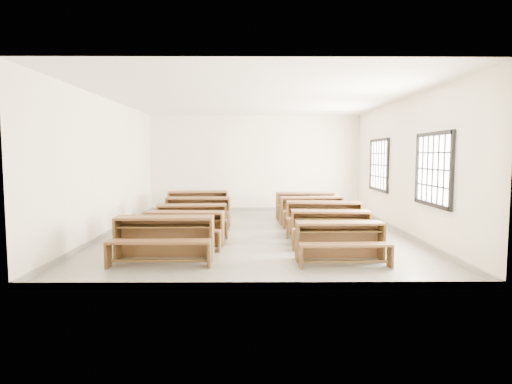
{
  "coord_description": "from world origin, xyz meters",
  "views": [
    {
      "loc": [
        -0.08,
        -10.13,
        1.89
      ],
      "look_at": [
        0.0,
        0.0,
        1.0
      ],
      "focal_mm": 30.0,
      "sensor_mm": 36.0,
      "label": 1
    }
  ],
  "objects_px": {
    "desk_set_1": "(185,226)",
    "desk_set_8": "(311,208)",
    "desk_set_6": "(331,225)",
    "desk_set_7": "(324,215)",
    "desk_set_3": "(198,209)",
    "desk_set_2": "(192,218)",
    "desk_set_9": "(305,203)",
    "desk_set_5": "(340,239)",
    "desk_set_0": "(164,235)",
    "desk_set_4": "(198,202)"
  },
  "relations": [
    {
      "from": "desk_set_3",
      "to": "desk_set_5",
      "type": "height_order",
      "value": "desk_set_3"
    },
    {
      "from": "desk_set_7",
      "to": "desk_set_8",
      "type": "xyz_separation_m",
      "value": [
        -0.09,
        1.46,
        -0.02
      ]
    },
    {
      "from": "desk_set_9",
      "to": "desk_set_4",
      "type": "bearing_deg",
      "value": 175.25
    },
    {
      "from": "desk_set_2",
      "to": "desk_set_5",
      "type": "xyz_separation_m",
      "value": [
        2.97,
        -2.46,
        -0.02
      ]
    },
    {
      "from": "desk_set_2",
      "to": "desk_set_9",
      "type": "relative_size",
      "value": 0.97
    },
    {
      "from": "desk_set_5",
      "to": "desk_set_8",
      "type": "distance_m",
      "value": 3.98
    },
    {
      "from": "desk_set_7",
      "to": "desk_set_2",
      "type": "bearing_deg",
      "value": -173.73
    },
    {
      "from": "desk_set_2",
      "to": "desk_set_3",
      "type": "bearing_deg",
      "value": 84.67
    },
    {
      "from": "desk_set_6",
      "to": "desk_set_3",
      "type": "bearing_deg",
      "value": 144.78
    },
    {
      "from": "desk_set_3",
      "to": "desk_set_5",
      "type": "xyz_separation_m",
      "value": [
        2.99,
        -3.77,
        -0.04
      ]
    },
    {
      "from": "desk_set_6",
      "to": "desk_set_0",
      "type": "bearing_deg",
      "value": -155.72
    },
    {
      "from": "desk_set_0",
      "to": "desk_set_3",
      "type": "bearing_deg",
      "value": 87.36
    },
    {
      "from": "desk_set_7",
      "to": "desk_set_9",
      "type": "bearing_deg",
      "value": 97.59
    },
    {
      "from": "desk_set_3",
      "to": "desk_set_7",
      "type": "xyz_separation_m",
      "value": [
        3.12,
        -1.26,
        0.02
      ]
    },
    {
      "from": "desk_set_2",
      "to": "desk_set_7",
      "type": "height_order",
      "value": "desk_set_7"
    },
    {
      "from": "desk_set_2",
      "to": "desk_set_9",
      "type": "height_order",
      "value": "desk_set_9"
    },
    {
      "from": "desk_set_0",
      "to": "desk_set_9",
      "type": "bearing_deg",
      "value": 57.57
    },
    {
      "from": "desk_set_4",
      "to": "desk_set_5",
      "type": "xyz_separation_m",
      "value": [
        3.19,
        -5.32,
        -0.06
      ]
    },
    {
      "from": "desk_set_1",
      "to": "desk_set_3",
      "type": "relative_size",
      "value": 0.97
    },
    {
      "from": "desk_set_0",
      "to": "desk_set_6",
      "type": "distance_m",
      "value": 3.42
    },
    {
      "from": "desk_set_3",
      "to": "desk_set_6",
      "type": "xyz_separation_m",
      "value": [
        3.06,
        -2.47,
        -0.02
      ]
    },
    {
      "from": "desk_set_4",
      "to": "desk_set_5",
      "type": "distance_m",
      "value": 6.2
    },
    {
      "from": "desk_set_3",
      "to": "desk_set_8",
      "type": "height_order",
      "value": "desk_set_3"
    },
    {
      "from": "desk_set_0",
      "to": "desk_set_9",
      "type": "xyz_separation_m",
      "value": [
        3.15,
        5.05,
        -0.01
      ]
    },
    {
      "from": "desk_set_7",
      "to": "desk_set_6",
      "type": "bearing_deg",
      "value": -87.56
    },
    {
      "from": "desk_set_3",
      "to": "desk_set_8",
      "type": "bearing_deg",
      "value": 4.03
    },
    {
      "from": "desk_set_1",
      "to": "desk_set_7",
      "type": "height_order",
      "value": "desk_set_7"
    },
    {
      "from": "desk_set_6",
      "to": "desk_set_8",
      "type": "relative_size",
      "value": 0.96
    },
    {
      "from": "desk_set_5",
      "to": "desk_set_1",
      "type": "bearing_deg",
      "value": 155.44
    },
    {
      "from": "desk_set_1",
      "to": "desk_set_7",
      "type": "distance_m",
      "value": 3.32
    },
    {
      "from": "desk_set_1",
      "to": "desk_set_8",
      "type": "distance_m",
      "value": 4.03
    },
    {
      "from": "desk_set_0",
      "to": "desk_set_2",
      "type": "height_order",
      "value": "desk_set_0"
    },
    {
      "from": "desk_set_1",
      "to": "desk_set_2",
      "type": "height_order",
      "value": "desk_set_2"
    },
    {
      "from": "desk_set_0",
      "to": "desk_set_4",
      "type": "xyz_separation_m",
      "value": [
        -0.06,
        5.22,
        0.01
      ]
    },
    {
      "from": "desk_set_5",
      "to": "desk_set_7",
      "type": "relative_size",
      "value": 0.86
    },
    {
      "from": "desk_set_9",
      "to": "desk_set_7",
      "type": "bearing_deg",
      "value": -89.25
    },
    {
      "from": "desk_set_1",
      "to": "desk_set_5",
      "type": "bearing_deg",
      "value": -20.62
    },
    {
      "from": "desk_set_2",
      "to": "desk_set_8",
      "type": "bearing_deg",
      "value": 20.57
    },
    {
      "from": "desk_set_0",
      "to": "desk_set_8",
      "type": "distance_m",
      "value": 5.01
    },
    {
      "from": "desk_set_2",
      "to": "desk_set_7",
      "type": "xyz_separation_m",
      "value": [
        3.1,
        0.06,
        0.04
      ]
    },
    {
      "from": "desk_set_1",
      "to": "desk_set_6",
      "type": "bearing_deg",
      "value": 3.29
    },
    {
      "from": "desk_set_7",
      "to": "desk_set_9",
      "type": "relative_size",
      "value": 1.05
    },
    {
      "from": "desk_set_6",
      "to": "desk_set_7",
      "type": "bearing_deg",
      "value": 90.97
    },
    {
      "from": "desk_set_2",
      "to": "desk_set_1",
      "type": "bearing_deg",
      "value": -95.25
    },
    {
      "from": "desk_set_3",
      "to": "desk_set_6",
      "type": "relative_size",
      "value": 1.01
    },
    {
      "from": "desk_set_5",
      "to": "desk_set_7",
      "type": "height_order",
      "value": "desk_set_7"
    },
    {
      "from": "desk_set_5",
      "to": "desk_set_6",
      "type": "distance_m",
      "value": 1.3
    },
    {
      "from": "desk_set_6",
      "to": "desk_set_8",
      "type": "distance_m",
      "value": 2.68
    },
    {
      "from": "desk_set_1",
      "to": "desk_set_7",
      "type": "relative_size",
      "value": 0.89
    },
    {
      "from": "desk_set_2",
      "to": "desk_set_3",
      "type": "relative_size",
      "value": 1.0
    }
  ]
}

